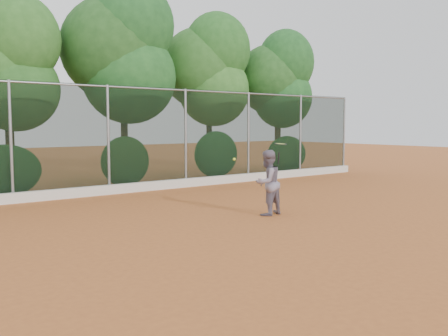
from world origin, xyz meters
TOP-DOWN VIEW (x-y plane):
  - ground at (0.00, 0.00)m, footprint 80.00×80.00m
  - concrete_curb at (0.00, 6.82)m, footprint 24.00×0.20m
  - tennis_player at (1.37, 1.00)m, footprint 0.87×0.72m
  - chainlink_fence at (-0.00, 7.00)m, footprint 24.09×0.09m
  - foliage_backdrop at (-0.55, 8.98)m, footprint 23.70×3.63m
  - tennis_racket at (1.62, 0.82)m, footprint 0.31×0.32m
  - tennis_ball_in_flight at (0.24, 0.92)m, footprint 0.07×0.07m

SIDE VIEW (x-z plane):
  - ground at x=0.00m, z-range 0.00..0.00m
  - concrete_curb at x=0.00m, z-range 0.00..0.30m
  - tennis_player at x=1.37m, z-range 0.00..1.62m
  - tennis_ball_in_flight at x=0.24m, z-range 1.41..1.48m
  - tennis_racket at x=1.62m, z-range 1.46..1.99m
  - chainlink_fence at x=0.00m, z-range 0.11..3.61m
  - foliage_backdrop at x=-0.55m, z-range 0.63..8.18m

